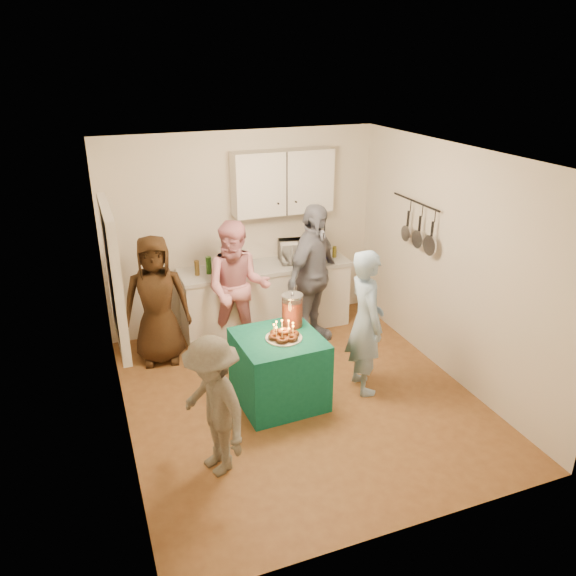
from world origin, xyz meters
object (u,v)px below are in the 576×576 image
object	(u,v)px
man_birthday	(366,322)
woman_back_left	(157,300)
microwave	(299,251)
party_table	(279,369)
child_near_left	(213,407)
woman_back_right	(313,276)
punch_jar	(292,311)
counter	(266,299)
woman_back_center	(238,289)

from	to	relation	value
man_birthday	woman_back_left	size ratio (longest dim) A/B	1.03
microwave	party_table	world-z (taller)	microwave
child_near_left	woman_back_right	bearing A→B (deg)	119.99
punch_jar	woman_back_left	size ratio (longest dim) A/B	0.22
party_table	punch_jar	size ratio (longest dim) A/B	2.50
counter	woman_back_center	bearing A→B (deg)	-138.43
punch_jar	child_near_left	xyz separation A→B (m)	(-1.12, -1.01, -0.27)
woman_back_right	counter	bearing A→B (deg)	90.92
man_birthday	woman_back_right	bearing A→B (deg)	10.58
counter	microwave	xyz separation A→B (m)	(0.47, 0.00, 0.62)
microwave	punch_jar	world-z (taller)	microwave
woman_back_left	woman_back_right	xyz separation A→B (m)	(1.90, -0.20, 0.12)
child_near_left	woman_back_left	bearing A→B (deg)	165.99
punch_jar	woman_back_center	bearing A→B (deg)	106.82
microwave	woman_back_center	xyz separation A→B (m)	(-0.97, -0.45, -0.22)
microwave	woman_back_center	distance (m)	1.09
microwave	party_table	distance (m)	2.01
woman_back_center	child_near_left	xyz separation A→B (m)	(-0.81, -2.04, -0.18)
woman_back_right	man_birthday	bearing A→B (deg)	-123.29
counter	microwave	bearing A→B (deg)	0.00
man_birthday	woman_back_right	distance (m)	1.23
counter	woman_back_left	size ratio (longest dim) A/B	1.40
child_near_left	party_table	bearing A→B (deg)	114.35
woman_back_left	counter	bearing A→B (deg)	20.96
punch_jar	woman_back_right	distance (m)	1.12
microwave	woman_back_left	xyz separation A→B (m)	(-1.93, -0.34, -0.26)
woman_back_right	party_table	bearing A→B (deg)	-165.07
microwave	party_table	bearing A→B (deg)	-108.82
counter	child_near_left	world-z (taller)	child_near_left
punch_jar	child_near_left	distance (m)	1.54
counter	microwave	size ratio (longest dim) A/B	4.33
microwave	woman_back_left	world-z (taller)	woman_back_left
woman_back_center	child_near_left	bearing A→B (deg)	-92.25
counter	child_near_left	xyz separation A→B (m)	(-1.32, -2.48, 0.23)
woman_back_center	child_near_left	distance (m)	2.20
punch_jar	child_near_left	bearing A→B (deg)	-137.91
man_birthday	woman_back_center	distance (m)	1.68
man_birthday	woman_back_center	world-z (taller)	woman_back_center
punch_jar	man_birthday	bearing A→B (deg)	-22.23
party_table	woman_back_left	distance (m)	1.74
woman_back_left	woman_back_right	world-z (taller)	woman_back_right
punch_jar	woman_back_center	xyz separation A→B (m)	(-0.31, 1.02, -0.09)
punch_jar	man_birthday	xyz separation A→B (m)	(0.73, -0.30, -0.12)
punch_jar	child_near_left	world-z (taller)	child_near_left
party_table	woman_back_center	world-z (taller)	woman_back_center
punch_jar	woman_back_center	distance (m)	1.07
man_birthday	child_near_left	bearing A→B (deg)	117.40
microwave	man_birthday	size ratio (longest dim) A/B	0.31
woman_back_left	woman_back_right	bearing A→B (deg)	1.66
party_table	man_birthday	distance (m)	1.05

